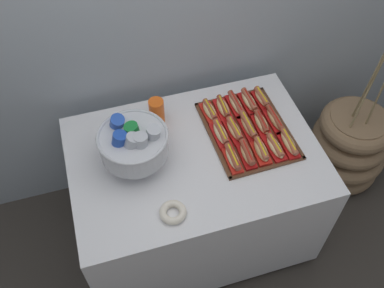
# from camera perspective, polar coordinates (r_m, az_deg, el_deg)

# --- Properties ---
(ground_plane) EXTENTS (10.00, 10.00, 0.00)m
(ground_plane) POSITION_cam_1_polar(r_m,az_deg,el_deg) (2.79, 0.31, -10.80)
(ground_plane) COLOR #38332D
(buffet_table) EXTENTS (1.25, 0.87, 0.76)m
(buffet_table) POSITION_cam_1_polar(r_m,az_deg,el_deg) (2.44, 0.34, -6.43)
(buffet_table) COLOR silver
(buffet_table) RESTS_ON ground_plane
(floor_vase) EXTENTS (0.52, 0.52, 1.12)m
(floor_vase) POSITION_cam_1_polar(r_m,az_deg,el_deg) (2.99, 19.83, -0.22)
(floor_vase) COLOR #896B4C
(floor_vase) RESTS_ON ground_plane
(serving_tray) EXTENTS (0.42, 0.53, 0.01)m
(serving_tray) POSITION_cam_1_polar(r_m,az_deg,el_deg) (2.26, 7.35, 1.79)
(serving_tray) COLOR #56331E
(serving_tray) RESTS_ON buffet_table
(hot_dog_0) EXTENTS (0.06, 0.17, 0.06)m
(hot_dog_0) POSITION_cam_1_polar(r_m,az_deg,el_deg) (2.10, 5.40, -1.89)
(hot_dog_0) COLOR red
(hot_dog_0) RESTS_ON serving_tray
(hot_dog_1) EXTENTS (0.06, 0.16, 0.07)m
(hot_dog_1) POSITION_cam_1_polar(r_m,az_deg,el_deg) (2.12, 7.29, -1.32)
(hot_dog_1) COLOR #B21414
(hot_dog_1) RESTS_ON serving_tray
(hot_dog_2) EXTENTS (0.07, 0.16, 0.06)m
(hot_dog_2) POSITION_cam_1_polar(r_m,az_deg,el_deg) (2.14, 9.13, -0.84)
(hot_dog_2) COLOR red
(hot_dog_2) RESTS_ON serving_tray
(hot_dog_3) EXTENTS (0.07, 0.17, 0.06)m
(hot_dog_3) POSITION_cam_1_polar(r_m,az_deg,el_deg) (2.17, 10.92, -0.39)
(hot_dog_3) COLOR #B21414
(hot_dog_3) RESTS_ON serving_tray
(hot_dog_4) EXTENTS (0.06, 0.18, 0.06)m
(hot_dog_4) POSITION_cam_1_polar(r_m,az_deg,el_deg) (2.20, 12.68, 0.12)
(hot_dog_4) COLOR #B21414
(hot_dog_4) RESTS_ON serving_tray
(hot_dog_5) EXTENTS (0.07, 0.17, 0.06)m
(hot_dog_5) POSITION_cam_1_polar(r_m,az_deg,el_deg) (2.19, 3.82, 1.41)
(hot_dog_5) COLOR red
(hot_dog_5) RESTS_ON serving_tray
(hot_dog_6) EXTENTS (0.07, 0.17, 0.06)m
(hot_dog_6) POSITION_cam_1_polar(r_m,az_deg,el_deg) (2.21, 5.64, 1.84)
(hot_dog_6) COLOR #B21414
(hot_dog_6) RESTS_ON serving_tray
(hot_dog_7) EXTENTS (0.06, 0.18, 0.06)m
(hot_dog_7) POSITION_cam_1_polar(r_m,az_deg,el_deg) (2.23, 7.43, 2.34)
(hot_dog_7) COLOR red
(hot_dog_7) RESTS_ON serving_tray
(hot_dog_8) EXTENTS (0.07, 0.17, 0.06)m
(hot_dog_8) POSITION_cam_1_polar(r_m,az_deg,el_deg) (2.26, 9.17, 2.72)
(hot_dog_8) COLOR #B21414
(hot_dog_8) RESTS_ON serving_tray
(hot_dog_9) EXTENTS (0.06, 0.18, 0.06)m
(hot_dog_9) POSITION_cam_1_polar(r_m,az_deg,el_deg) (2.29, 10.89, 3.20)
(hot_dog_9) COLOR red
(hot_dog_9) RESTS_ON serving_tray
(hot_dog_10) EXTENTS (0.08, 0.16, 0.06)m
(hot_dog_10) POSITION_cam_1_polar(r_m,az_deg,el_deg) (2.29, 2.37, 4.38)
(hot_dog_10) COLOR red
(hot_dog_10) RESTS_ON serving_tray
(hot_dog_11) EXTENTS (0.07, 0.16, 0.06)m
(hot_dog_11) POSITION_cam_1_polar(r_m,az_deg,el_deg) (2.31, 4.13, 4.79)
(hot_dog_11) COLOR red
(hot_dog_11) RESTS_ON serving_tray
(hot_dog_12) EXTENTS (0.07, 0.19, 0.06)m
(hot_dog_12) POSITION_cam_1_polar(r_m,az_deg,el_deg) (2.33, 5.86, 5.22)
(hot_dog_12) COLOR red
(hot_dog_12) RESTS_ON serving_tray
(hot_dog_13) EXTENTS (0.07, 0.18, 0.06)m
(hot_dog_13) POSITION_cam_1_polar(r_m,az_deg,el_deg) (2.36, 7.55, 5.63)
(hot_dog_13) COLOR #B21414
(hot_dog_13) RESTS_ON serving_tray
(hot_dog_14) EXTENTS (0.07, 0.16, 0.06)m
(hot_dog_14) POSITION_cam_1_polar(r_m,az_deg,el_deg) (2.38, 9.21, 5.99)
(hot_dog_14) COLOR #B21414
(hot_dog_14) RESTS_ON serving_tray
(punch_bowl) EXTENTS (0.33, 0.33, 0.26)m
(punch_bowl) POSITION_cam_1_polar(r_m,az_deg,el_deg) (2.02, -7.77, 0.12)
(punch_bowl) COLOR silver
(punch_bowl) RESTS_ON buffet_table
(cup_stack) EXTENTS (0.08, 0.08, 0.16)m
(cup_stack) POSITION_cam_1_polar(r_m,az_deg,el_deg) (2.23, -4.69, 4.18)
(cup_stack) COLOR #EA5B19
(cup_stack) RESTS_ON buffet_table
(donut) EXTENTS (0.12, 0.12, 0.03)m
(donut) POSITION_cam_1_polar(r_m,az_deg,el_deg) (1.95, -2.54, -9.01)
(donut) COLOR silver
(donut) RESTS_ON buffet_table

